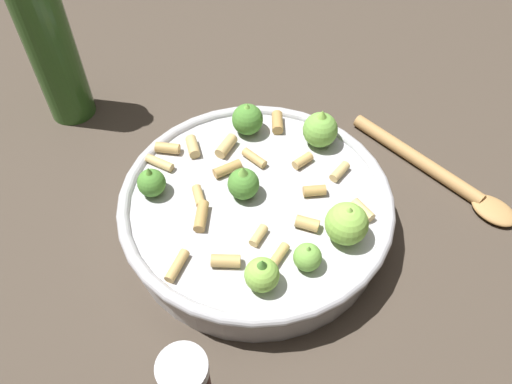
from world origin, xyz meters
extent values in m
plane|color=#42382D|center=(0.00, 0.00, 0.00)|extent=(2.40, 2.40, 0.00)
cylinder|color=#B7B7BC|center=(0.00, 0.00, 0.02)|extent=(0.27, 0.27, 0.05)
torus|color=#B7B7BC|center=(0.00, 0.00, 0.05)|extent=(0.28, 0.28, 0.01)
sphere|color=#75B247|center=(-0.03, -0.10, 0.07)|extent=(0.04, 0.04, 0.04)
cone|color=#8CC64C|center=(-0.03, -0.10, 0.09)|extent=(0.02, 0.02, 0.02)
sphere|color=#4C8933|center=(0.10, 0.03, 0.06)|extent=(0.03, 0.03, 0.03)
cone|color=#609E38|center=(0.10, 0.03, 0.08)|extent=(0.01, 0.01, 0.01)
sphere|color=#8CC64C|center=(-0.10, 0.01, 0.07)|extent=(0.04, 0.04, 0.04)
cone|color=#8CC64C|center=(-0.10, 0.01, 0.09)|extent=(0.02, 0.02, 0.01)
sphere|color=#8CC64C|center=(-0.04, 0.09, 0.06)|extent=(0.03, 0.03, 0.03)
cone|color=#4C8933|center=(-0.04, 0.09, 0.08)|extent=(0.02, 0.02, 0.01)
sphere|color=#4C8933|center=(0.05, -0.09, 0.06)|extent=(0.04, 0.04, 0.04)
cone|color=#75B247|center=(0.05, -0.09, 0.08)|extent=(0.02, 0.02, 0.01)
sphere|color=#75B247|center=(-0.07, 0.05, 0.06)|extent=(0.03, 0.03, 0.03)
cone|color=#75B247|center=(-0.07, 0.05, 0.07)|extent=(0.01, 0.01, 0.01)
sphere|color=#4C8933|center=(0.01, 0.00, 0.06)|extent=(0.03, 0.03, 0.03)
cone|color=#75B247|center=(0.01, 0.00, 0.08)|extent=(0.02, 0.02, 0.01)
cylinder|color=tan|center=(-0.07, -0.07, 0.05)|extent=(0.02, 0.03, 0.01)
cylinder|color=tan|center=(0.05, 0.02, 0.05)|extent=(0.02, 0.02, 0.01)
cylinder|color=tan|center=(0.02, -0.11, 0.05)|extent=(0.02, 0.03, 0.01)
cylinder|color=tan|center=(0.04, 0.05, 0.05)|extent=(0.02, 0.03, 0.01)
cylinder|color=tan|center=(0.06, -0.05, 0.05)|extent=(0.01, 0.03, 0.01)
cylinder|color=tan|center=(0.03, 0.11, 0.05)|extent=(0.01, 0.03, 0.01)
cylinder|color=tan|center=(-0.03, -0.06, 0.05)|extent=(0.02, 0.03, 0.01)
cylinder|color=tan|center=(0.04, -0.02, 0.05)|extent=(0.03, 0.03, 0.01)
cylinder|color=tan|center=(-0.02, 0.04, 0.05)|extent=(0.01, 0.02, 0.01)
cylinder|color=tan|center=(0.09, -0.04, 0.05)|extent=(0.03, 0.03, 0.01)
cylinder|color=tan|center=(-0.06, 0.01, 0.05)|extent=(0.02, 0.01, 0.01)
cylinder|color=tan|center=(0.02, -0.05, 0.05)|extent=(0.03, 0.02, 0.01)
cylinder|color=tan|center=(-0.11, -0.02, 0.05)|extent=(0.03, 0.02, 0.01)
cylinder|color=tan|center=(-0.05, -0.03, 0.05)|extent=(0.03, 0.02, 0.01)
cylinder|color=tan|center=(-0.01, 0.08, 0.05)|extent=(0.03, 0.02, 0.01)
cylinder|color=tan|center=(-0.05, 0.06, 0.05)|extent=(0.01, 0.03, 0.01)
cylinder|color=tan|center=(0.12, -0.02, 0.05)|extent=(0.03, 0.02, 0.01)
cylinder|color=tan|center=(0.11, 0.00, 0.05)|extent=(0.03, 0.01, 0.01)
cylinder|color=silver|center=(-0.03, 0.20, 0.09)|extent=(0.04, 0.04, 0.01)
cylinder|color=#336023|center=(0.30, -0.08, 0.09)|extent=(0.06, 0.06, 0.18)
cylinder|color=#B2844C|center=(-0.14, -0.16, 0.01)|extent=(0.17, 0.09, 0.02)
ellipsoid|color=#B2844C|center=(-0.24, -0.12, 0.01)|extent=(0.06, 0.05, 0.01)
camera|label=1|loc=(-0.13, 0.29, 0.44)|focal=34.75mm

